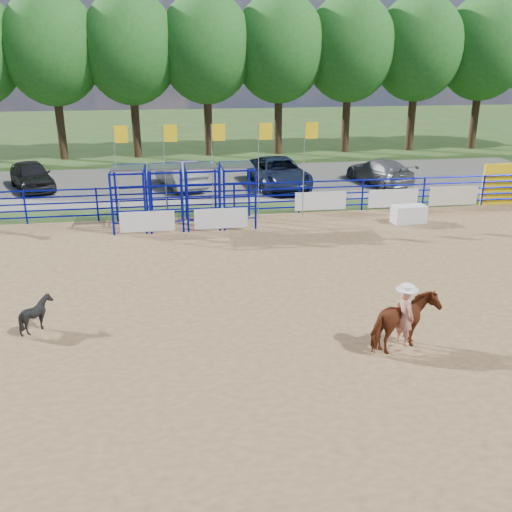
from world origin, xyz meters
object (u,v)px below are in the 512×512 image
(car_a, at_px, (32,175))
(car_d, at_px, (379,171))
(horse_and_rider, at_px, (404,318))
(announcer_table, at_px, (409,214))
(calf, at_px, (37,314))
(car_b, at_px, (181,174))
(car_c, at_px, (279,173))

(car_a, xyz_separation_m, car_d, (18.96, -1.37, -0.07))
(horse_and_rider, bearing_deg, announcer_table, 66.58)
(calf, distance_m, car_b, 16.95)
(car_c, bearing_deg, horse_and_rider, -94.53)
(car_d, bearing_deg, announcer_table, 64.51)
(car_b, height_order, car_c, car_c)
(calf, bearing_deg, announcer_table, -65.72)
(horse_and_rider, relative_size, car_c, 0.44)
(calf, bearing_deg, horse_and_rider, -111.24)
(calf, distance_m, car_a, 17.57)
(calf, xyz_separation_m, car_a, (-3.69, 17.18, 0.27))
(horse_and_rider, distance_m, car_b, 19.55)
(announcer_table, bearing_deg, calf, -149.54)
(car_c, bearing_deg, car_a, 170.06)
(announcer_table, distance_m, car_b, 12.69)
(horse_and_rider, bearing_deg, car_b, 104.81)
(announcer_table, relative_size, horse_and_rider, 0.57)
(car_c, distance_m, car_d, 5.74)
(car_a, bearing_deg, car_c, -28.91)
(calf, bearing_deg, car_b, -20.60)
(car_a, bearing_deg, horse_and_rider, -79.25)
(car_a, bearing_deg, car_d, -26.66)
(calf, relative_size, car_c, 0.17)
(calf, bearing_deg, car_d, -50.17)
(horse_and_rider, distance_m, calf, 9.56)
(horse_and_rider, bearing_deg, calf, 164.93)
(calf, relative_size, car_b, 0.21)
(announcer_table, height_order, car_a, car_a)
(calf, distance_m, car_c, 18.37)
(calf, relative_size, car_a, 0.21)
(car_c, bearing_deg, calf, -124.81)
(calf, height_order, car_c, car_c)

